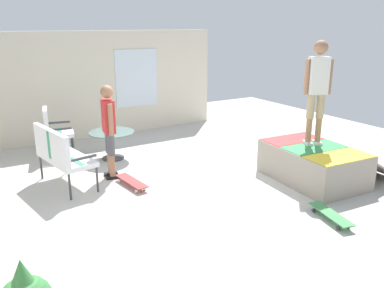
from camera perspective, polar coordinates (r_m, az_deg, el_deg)
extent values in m
cube|color=beige|center=(7.10, 1.57, -5.53)|extent=(12.00, 12.00, 0.10)
cube|color=beige|center=(9.91, -12.96, 8.27)|extent=(0.20, 6.00, 2.49)
cube|color=silver|center=(10.11, -7.90, 9.30)|extent=(0.03, 1.10, 1.40)
cube|color=gray|center=(7.27, 16.82, -2.76)|extent=(1.77, 1.24, 0.60)
cube|color=yellow|center=(6.81, 20.29, -1.70)|extent=(0.62, 1.12, 0.01)
cube|color=#338C4C|center=(7.18, 17.03, -0.45)|extent=(0.62, 1.12, 0.01)
cube|color=red|center=(7.58, 14.10, 0.68)|extent=(0.62, 1.12, 0.01)
cylinder|color=#B2B2B7|center=(6.84, 13.74, -1.32)|extent=(1.63, 0.16, 0.05)
cube|color=gray|center=(7.94, 21.74, -1.84)|extent=(1.71, 0.97, 0.50)
cylinder|color=#38383D|center=(6.70, -13.35, -4.91)|extent=(0.04, 0.04, 0.44)
cylinder|color=#38383D|center=(7.70, -17.45, -2.36)|extent=(0.04, 0.04, 0.44)
cylinder|color=#38383D|center=(6.52, -17.01, -5.84)|extent=(0.04, 0.04, 0.44)
cylinder|color=#38383D|center=(7.55, -20.70, -3.09)|extent=(0.04, 0.04, 0.44)
cube|color=silver|center=(7.02, -17.43, -1.97)|extent=(1.33, 0.75, 0.08)
cube|color=#338C66|center=(7.01, -17.46, -1.65)|extent=(1.21, 0.30, 0.00)
cube|color=silver|center=(6.86, -19.43, -0.07)|extent=(1.25, 0.29, 0.50)
cube|color=#338C66|center=(6.86, -19.43, -0.07)|extent=(0.11, 0.10, 0.46)
cube|color=#38383D|center=(6.45, -15.36, -1.97)|extent=(0.12, 0.47, 0.04)
cube|color=#38383D|center=(7.52, -19.42, 0.34)|extent=(0.12, 0.47, 0.04)
cylinder|color=#38383D|center=(8.49, -16.56, -0.52)|extent=(0.04, 0.04, 0.44)
cylinder|color=#38383D|center=(9.01, -16.77, 0.45)|extent=(0.04, 0.04, 0.44)
cylinder|color=#38383D|center=(8.49, -19.72, -0.82)|extent=(0.04, 0.04, 0.44)
cylinder|color=#38383D|center=(9.00, -19.75, 0.16)|extent=(0.04, 0.04, 0.44)
cube|color=silver|center=(8.67, -18.36, 1.48)|extent=(0.72, 0.66, 0.08)
cube|color=#338C66|center=(8.66, -18.38, 1.74)|extent=(0.59, 0.22, 0.00)
cube|color=silver|center=(8.61, -20.10, 3.18)|extent=(0.62, 0.20, 0.50)
cube|color=#338C66|center=(8.61, -20.10, 3.18)|extent=(0.11, 0.10, 0.46)
cube|color=#38383D|center=(8.35, -18.40, 2.04)|extent=(0.13, 0.47, 0.04)
cube|color=#38383D|center=(8.92, -18.51, 2.93)|extent=(0.13, 0.47, 0.04)
cylinder|color=#38383D|center=(8.24, -11.25, -0.25)|extent=(0.06, 0.06, 0.55)
cylinder|color=#38383D|center=(8.32, -11.15, -1.96)|extent=(0.44, 0.44, 0.03)
cylinder|color=slate|center=(8.16, -11.36, 1.66)|extent=(0.90, 0.90, 0.02)
cube|color=black|center=(7.28, -11.21, -4.65)|extent=(0.14, 0.25, 0.05)
cylinder|color=#9E7051|center=(7.20, -11.31, -3.03)|extent=(0.10, 0.10, 0.39)
cylinder|color=#4C4C51|center=(7.08, -11.49, -0.06)|extent=(0.13, 0.13, 0.39)
cube|color=black|center=(7.43, -11.49, -4.21)|extent=(0.14, 0.25, 0.05)
cylinder|color=#9E7051|center=(7.36, -11.59, -2.61)|extent=(0.10, 0.10, 0.39)
cylinder|color=#4C4C51|center=(7.24, -11.77, 0.30)|extent=(0.13, 0.13, 0.39)
cube|color=red|center=(7.04, -11.86, 3.88)|extent=(0.34, 0.22, 0.58)
sphere|color=#9E7051|center=(6.96, -12.07, 7.31)|extent=(0.22, 0.22, 0.22)
cylinder|color=#9E7051|center=(6.85, -11.51, 3.38)|extent=(0.08, 0.08, 0.55)
cylinder|color=#9E7051|center=(7.23, -12.17, 4.05)|extent=(0.08, 0.08, 0.55)
cube|color=silver|center=(7.36, 17.38, 0.19)|extent=(0.26, 0.20, 0.05)
cylinder|color=#9E7051|center=(7.30, 17.54, 1.95)|extent=(0.10, 0.10, 0.42)
cylinder|color=tan|center=(7.21, 17.83, 5.17)|extent=(0.13, 0.13, 0.42)
cube|color=silver|center=(7.30, 16.15, 0.15)|extent=(0.26, 0.20, 0.05)
cylinder|color=#9E7051|center=(7.24, 16.30, 1.93)|extent=(0.10, 0.10, 0.42)
cylinder|color=tan|center=(7.14, 16.57, 5.19)|extent=(0.13, 0.13, 0.42)
cube|color=silver|center=(7.10, 17.57, 9.29)|extent=(0.30, 0.37, 0.62)
sphere|color=#9E7051|center=(7.06, 17.91, 12.97)|extent=(0.24, 0.24, 0.24)
cylinder|color=#9E7051|center=(7.18, 19.05, 9.07)|extent=(0.08, 0.08, 0.59)
cylinder|color=#9E7051|center=(7.02, 16.03, 9.18)|extent=(0.08, 0.08, 0.59)
cube|color=#B23838|center=(6.87, -8.59, -5.23)|extent=(0.82, 0.29, 0.02)
cylinder|color=silver|center=(7.16, -9.11, -4.89)|extent=(0.06, 0.04, 0.06)
cylinder|color=silver|center=(7.09, -10.25, -5.16)|extent=(0.06, 0.04, 0.06)
cylinder|color=silver|center=(6.70, -6.79, -6.32)|extent=(0.06, 0.04, 0.06)
cylinder|color=silver|center=(6.63, -7.98, -6.64)|extent=(0.06, 0.04, 0.06)
cube|color=#3F8C4C|center=(6.01, 19.16, -9.38)|extent=(0.82, 0.37, 0.02)
cylinder|color=#333333|center=(6.28, 18.16, -8.77)|extent=(0.06, 0.04, 0.06)
cylinder|color=#333333|center=(6.19, 16.95, -9.03)|extent=(0.06, 0.04, 0.06)
cylinder|color=#333333|center=(5.89, 21.38, -10.88)|extent=(0.06, 0.04, 0.06)
cylinder|color=#333333|center=(5.80, 20.13, -11.20)|extent=(0.06, 0.04, 0.06)
cone|color=#387F3D|center=(3.52, -23.09, -16.81)|extent=(0.24, 0.24, 0.28)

